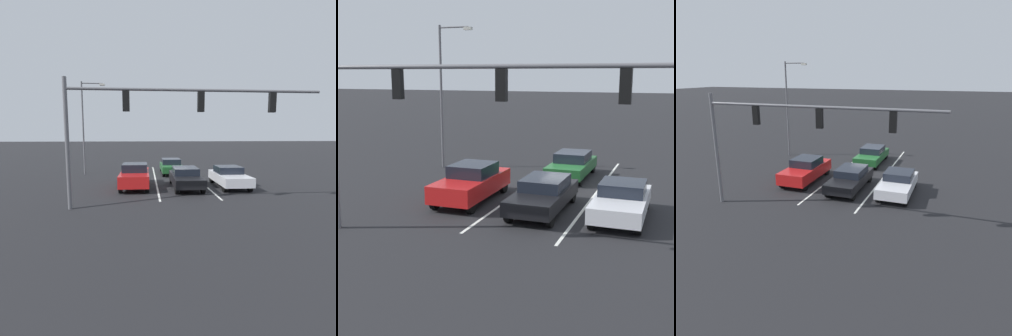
{
  "view_description": "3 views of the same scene",
  "coord_description": "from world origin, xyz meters",
  "views": [
    {
      "loc": [
        2.44,
        22.84,
        3.59
      ],
      "look_at": [
        1.09,
        6.78,
        1.53
      ],
      "focal_mm": 28.0,
      "sensor_mm": 36.0,
      "label": 1
    },
    {
      "loc": [
        -5.3,
        23.11,
        5.49
      ],
      "look_at": [
        1.3,
        5.75,
        1.73
      ],
      "focal_mm": 50.0,
      "sensor_mm": 36.0,
      "label": 2
    },
    {
      "loc": [
        -6.69,
        24.5,
        7.28
      ],
      "look_at": [
        0.5,
        4.71,
        1.12
      ],
      "focal_mm": 35.0,
      "sensor_mm": 36.0,
      "label": 3
    }
  ],
  "objects": [
    {
      "name": "car_silver_leftlane_front",
      "position": [
        -3.29,
        5.33,
        0.72
      ],
      "size": [
        1.9,
        4.43,
        1.4
      ],
      "color": "silver",
      "rests_on": "ground_plane"
    },
    {
      "name": "traffic_signal_gantry",
      "position": [
        1.92,
        10.11,
        4.66
      ],
      "size": [
        12.42,
        0.37,
        6.22
      ],
      "color": "slate",
      "rests_on": "ground_plane"
    },
    {
      "name": "car_black_midlane_front",
      "position": [
        -0.21,
        5.47,
        0.73
      ],
      "size": [
        1.86,
        4.76,
        1.37
      ],
      "color": "black",
      "rests_on": "ground_plane"
    },
    {
      "name": "lane_stripe_center_divider",
      "position": [
        1.71,
        1.56,
        0.01
      ],
      "size": [
        0.12,
        15.12,
        0.01
      ],
      "primitive_type": "cube",
      "color": "silver",
      "rests_on": "ground_plane"
    },
    {
      "name": "car_red_rightlane_front",
      "position": [
        3.21,
        4.97,
        0.82
      ],
      "size": [
        1.89,
        4.76,
        1.62
      ],
      "color": "red",
      "rests_on": "ground_plane"
    },
    {
      "name": "car_darkgreen_midlane_second",
      "position": [
        0.14,
        -1.17,
        0.71
      ],
      "size": [
        1.87,
        4.61,
        1.37
      ],
      "color": "#1E5928",
      "rests_on": "ground_plane"
    },
    {
      "name": "ground_plane",
      "position": [
        0.0,
        0.0,
        0.0
      ],
      "size": [
        240.0,
        240.0,
        0.0
      ],
      "primitive_type": "plane",
      "color": "black"
    },
    {
      "name": "street_lamp_right_shoulder",
      "position": [
        7.77,
        -1.24,
        4.73
      ],
      "size": [
        2.07,
        0.24,
        8.2
      ],
      "color": "slate",
      "rests_on": "ground_plane"
    },
    {
      "name": "lane_stripe_left_divider",
      "position": [
        -1.71,
        1.56,
        0.01
      ],
      "size": [
        0.12,
        15.12,
        0.01
      ],
      "primitive_type": "cube",
      "color": "silver",
      "rests_on": "ground_plane"
    }
  ]
}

